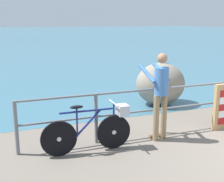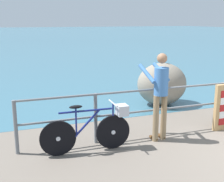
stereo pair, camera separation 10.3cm
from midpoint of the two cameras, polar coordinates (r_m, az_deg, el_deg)
ground_plane at (r=24.02m, az=-8.58°, el=7.45°), size 120.00×120.00×0.10m
sea_surface at (r=51.87m, az=-14.88°, el=10.38°), size 120.00×90.00×0.01m
promenade_railing at (r=7.34m, az=20.47°, el=-1.36°), size 9.12×0.07×1.02m
bicycle at (r=5.60m, az=-2.91°, el=-6.92°), size 1.70×0.48×0.92m
person_at_railing at (r=6.04m, az=9.61°, el=-0.32°), size 0.52×0.67×1.78m
breakwater_boulder_main at (r=8.73m, az=9.79°, el=1.32°), size 1.44×1.22×1.21m
seagull at (r=8.70m, az=10.27°, el=6.25°), size 0.23×0.33×0.23m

